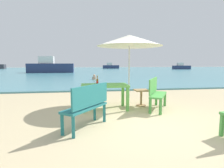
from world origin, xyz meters
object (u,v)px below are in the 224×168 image
(boat_fishing_trawler, at_px, (111,66))
(boat_ferry, at_px, (50,67))
(picnic_table_green, at_px, (105,88))
(boat_tanker, at_px, (181,67))
(bench_teal_center, at_px, (88,104))
(patio_umbrella, at_px, (129,41))
(side_table_wood, at_px, (141,95))
(swimmer_person, at_px, (94,77))
(bench_green_left, at_px, (156,92))
(beer_bottle_amber, at_px, (97,81))

(boat_fishing_trawler, bearing_deg, boat_ferry, -121.93)
(picnic_table_green, distance_m, boat_tanker, 37.04)
(bench_teal_center, distance_m, boat_ferry, 22.96)
(patio_umbrella, height_order, boat_tanker, patio_umbrella)
(patio_umbrella, distance_m, bench_teal_center, 2.87)
(picnic_table_green, bearing_deg, bench_teal_center, -108.48)
(side_table_wood, height_order, boat_fishing_trawler, boat_fishing_trawler)
(boat_ferry, relative_size, boat_fishing_trawler, 1.58)
(bench_teal_center, xyz_separation_m, boat_ferry, (-4.76, 22.46, 0.34))
(swimmer_person, height_order, boat_ferry, boat_ferry)
(picnic_table_green, bearing_deg, boat_ferry, 104.23)
(patio_umbrella, height_order, side_table_wood, patio_umbrella)
(boat_ferry, xyz_separation_m, boat_tanker, (25.34, 10.28, -0.30))
(picnic_table_green, distance_m, swimmer_person, 9.35)
(patio_umbrella, bearing_deg, bench_green_left, -42.38)
(boat_tanker, bearing_deg, bench_green_left, -120.52)
(side_table_wood, bearing_deg, picnic_table_green, -169.26)
(picnic_table_green, height_order, side_table_wood, picnic_table_green)
(boat_ferry, bearing_deg, beer_bottle_amber, -76.28)
(bench_green_left, height_order, boat_fishing_trawler, boat_fishing_trawler)
(patio_umbrella, distance_m, bench_green_left, 1.83)
(boat_tanker, bearing_deg, beer_bottle_amber, -123.10)
(bench_green_left, bearing_deg, boat_tanker, 59.48)
(picnic_table_green, bearing_deg, bench_green_left, -9.99)
(swimmer_person, bearing_deg, bench_green_left, -81.97)
(patio_umbrella, bearing_deg, picnic_table_green, -157.10)
(beer_bottle_amber, height_order, boat_ferry, boat_ferry)
(patio_umbrella, bearing_deg, boat_tanker, 58.04)
(patio_umbrella, relative_size, side_table_wood, 4.26)
(beer_bottle_amber, bearing_deg, patio_umbrella, 15.57)
(swimmer_person, xyz_separation_m, boat_tanker, (19.87, 21.80, 0.34))
(picnic_table_green, xyz_separation_m, beer_bottle_amber, (-0.21, 0.06, 0.20))
(picnic_table_green, distance_m, bench_green_left, 1.56)
(bench_teal_center, height_order, boat_ferry, boat_ferry)
(side_table_wood, distance_m, boat_tanker, 36.18)
(side_table_wood, height_order, bench_teal_center, bench_teal_center)
(side_table_wood, xyz_separation_m, boat_tanker, (18.81, 30.91, 0.23))
(picnic_table_green, bearing_deg, beer_bottle_amber, 163.57)
(beer_bottle_amber, xyz_separation_m, side_table_wood, (1.45, 0.17, -0.50))
(side_table_wood, bearing_deg, boat_ferry, 107.56)
(boat_ferry, bearing_deg, picnic_table_green, -75.77)
(bench_teal_center, height_order, bench_green_left, same)
(patio_umbrella, xyz_separation_m, boat_tanker, (19.20, 30.78, -1.54))
(boat_tanker, relative_size, boat_fishing_trawler, 0.98)
(bench_green_left, relative_size, swimmer_person, 2.96)
(patio_umbrella, relative_size, boat_ferry, 0.37)
(boat_ferry, bearing_deg, bench_green_left, -72.09)
(picnic_table_green, height_order, boat_ferry, boat_ferry)
(picnic_table_green, relative_size, beer_bottle_amber, 5.28)
(picnic_table_green, relative_size, bench_green_left, 1.15)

